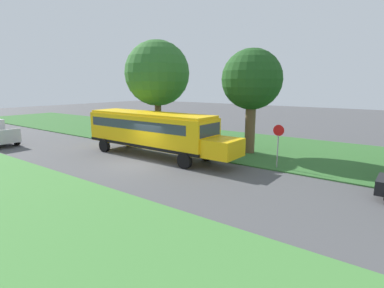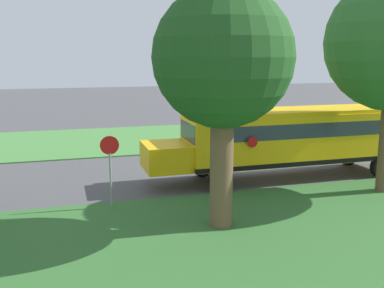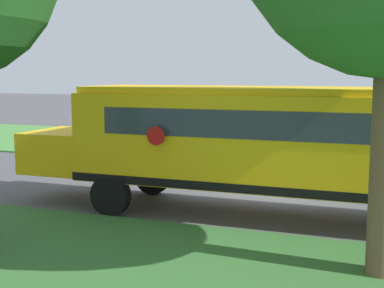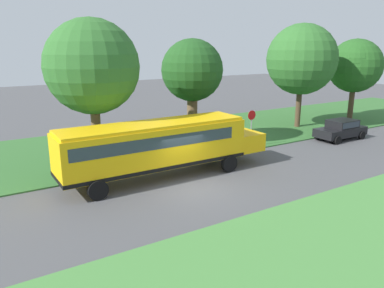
{
  "view_description": "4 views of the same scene",
  "coord_description": "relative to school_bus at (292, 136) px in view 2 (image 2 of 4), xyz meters",
  "views": [
    {
      "loc": [
        12.9,
        14.24,
        5.1
      ],
      "look_at": [
        -2.59,
        2.65,
        1.27
      ],
      "focal_mm": 28.0,
      "sensor_mm": 36.0,
      "label": 1
    },
    {
      "loc": [
        -20.52,
        9.31,
        5.57
      ],
      "look_at": [
        -1.96,
        3.85,
        1.73
      ],
      "focal_mm": 42.0,
      "sensor_mm": 36.0,
      "label": 2
    },
    {
      "loc": [
        -15.05,
        -3.24,
        3.5
      ],
      "look_at": [
        -0.62,
        2.12,
        1.44
      ],
      "focal_mm": 50.0,
      "sensor_mm": 36.0,
      "label": 3
    },
    {
      "loc": [
        15.37,
        -9.78,
        7.17
      ],
      "look_at": [
        -2.31,
        1.27,
        1.69
      ],
      "focal_mm": 35.0,
      "sensor_mm": 36.0,
      "label": 4
    }
  ],
  "objects": [
    {
      "name": "grass_far_side",
      "position": [
        11.43,
        0.78,
        -1.89
      ],
      "size": [
        10.0,
        80.0,
        0.07
      ],
      "primitive_type": "cube",
      "color": "#47843D",
      "rests_on": "ground"
    },
    {
      "name": "oak_tree_roadside_mid",
      "position": [
        -4.91,
        5.18,
        3.65
      ],
      "size": [
        4.39,
        4.39,
        7.7
      ],
      "color": "brown",
      "rests_on": "ground"
    },
    {
      "name": "ground_plane",
      "position": [
        2.43,
        0.78,
        -1.92
      ],
      "size": [
        120.0,
        120.0,
        0.0
      ],
      "primitive_type": "plane",
      "color": "#4C4C4F"
    },
    {
      "name": "stop_sign",
      "position": [
        -2.17,
        8.49,
        -0.19
      ],
      "size": [
        0.08,
        0.68,
        2.74
      ],
      "color": "gray",
      "rests_on": "ground"
    },
    {
      "name": "school_bus",
      "position": [
        0.0,
        0.0,
        0.0
      ],
      "size": [
        2.84,
        12.42,
        3.16
      ],
      "color": "yellow",
      "rests_on": "ground"
    }
  ]
}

